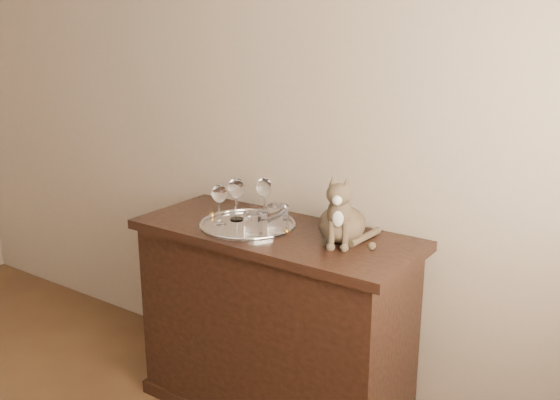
% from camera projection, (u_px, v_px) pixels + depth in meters
% --- Properties ---
extents(wall_back, '(4.00, 0.10, 2.70)m').
position_uv_depth(wall_back, '(210.00, 91.00, 2.99)').
color(wall_back, '#C1AB91').
rests_on(wall_back, ground).
extents(sideboard, '(1.20, 0.50, 0.85)m').
position_uv_depth(sideboard, '(275.00, 324.00, 2.67)').
color(sideboard, black).
rests_on(sideboard, ground).
extents(tray, '(0.40, 0.40, 0.01)m').
position_uv_depth(tray, '(248.00, 226.00, 2.59)').
color(tray, silver).
rests_on(tray, sideboard).
extents(wine_glass_a, '(0.07, 0.07, 0.18)m').
position_uv_depth(wine_glass_a, '(236.00, 199.00, 2.64)').
color(wine_glass_a, white).
rests_on(wine_glass_a, tray).
extents(wine_glass_b, '(0.07, 0.07, 0.18)m').
position_uv_depth(wine_glass_b, '(264.00, 198.00, 2.66)').
color(wine_glass_b, silver).
rests_on(wine_glass_b, tray).
extents(wine_glass_c, '(0.06, 0.06, 0.17)m').
position_uv_depth(wine_glass_c, '(220.00, 204.00, 2.59)').
color(wine_glass_c, white).
rests_on(wine_glass_c, tray).
extents(tumbler_a, '(0.08, 0.08, 0.09)m').
position_uv_depth(tumbler_a, '(253.00, 223.00, 2.47)').
color(tumbler_a, silver).
rests_on(tumbler_a, tray).
extents(tumbler_c, '(0.09, 0.09, 0.10)m').
position_uv_depth(tumbler_c, '(278.00, 217.00, 2.53)').
color(tumbler_c, silver).
rests_on(tumbler_c, tray).
extents(cat, '(0.35, 0.34, 0.28)m').
position_uv_depth(cat, '(342.00, 207.00, 2.39)').
color(cat, '#4B382D').
rests_on(cat, sideboard).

